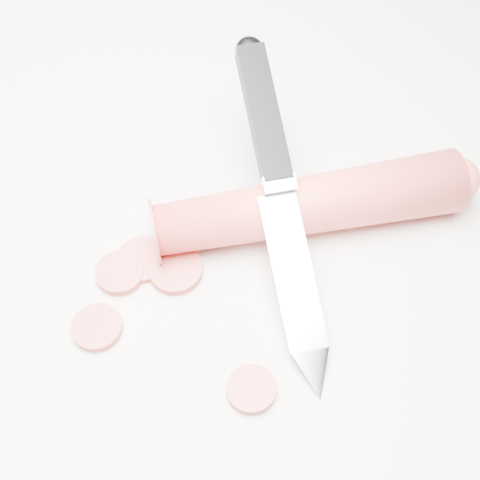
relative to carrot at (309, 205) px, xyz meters
The scene contains 8 objects.
ground 0.08m from the carrot, 140.97° to the right, with size 2.40×2.40×0.00m, color silver.
carrot is the anchor object (origin of this frame).
carrot_slice_0 0.10m from the carrot, 116.31° to the right, with size 0.04×0.04×0.01m, color #C74C44.
carrot_slice_1 0.16m from the carrot, 109.46° to the right, with size 0.03×0.03×0.01m, color #C74C44.
carrot_slice_2 0.12m from the carrot, 124.65° to the right, with size 0.04×0.04×0.01m, color #C74C44.
carrot_slice_3 0.14m from the carrot, 121.82° to the right, with size 0.03×0.03×0.01m, color #C74C44.
carrot_slice_4 0.13m from the carrot, 68.16° to the right, with size 0.03×0.03×0.01m, color #C74C44.
kitchen_knife 0.03m from the carrot, 102.25° to the right, with size 0.20×0.17×0.09m, color silver, non-canonical shape.
Camera 1 is at (0.20, -0.19, 0.40)m, focal length 50.00 mm.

